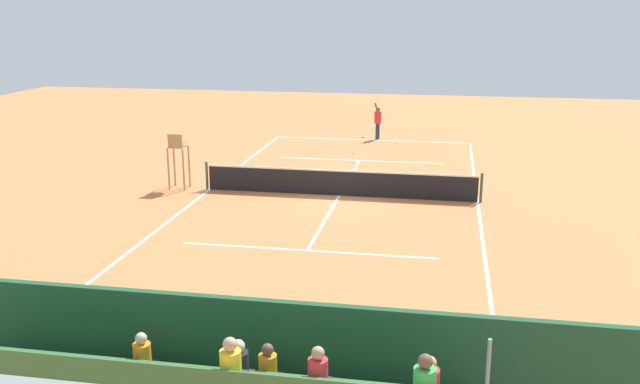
% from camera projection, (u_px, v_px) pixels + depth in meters
% --- Properties ---
extents(ground_plane, '(60.00, 60.00, 0.00)m').
position_uv_depth(ground_plane, '(339.00, 196.00, 25.88)').
color(ground_plane, '#D17542').
extents(court_line_markings, '(10.10, 22.20, 0.01)m').
position_uv_depth(court_line_markings, '(339.00, 195.00, 25.91)').
color(court_line_markings, white).
rests_on(court_line_markings, ground).
extents(tennis_net, '(10.30, 0.10, 1.07)m').
position_uv_depth(tennis_net, '(339.00, 182.00, 25.74)').
color(tennis_net, black).
rests_on(tennis_net, ground).
extents(backdrop_wall, '(18.00, 0.16, 2.00)m').
position_uv_depth(backdrop_wall, '(219.00, 349.00, 12.32)').
color(backdrop_wall, '#1E4C2D').
rests_on(backdrop_wall, ground).
extents(umpire_chair, '(0.67, 0.67, 2.14)m').
position_uv_depth(umpire_chair, '(178.00, 155.00, 26.53)').
color(umpire_chair, '#A88456').
rests_on(umpire_chair, ground).
extents(courtside_bench, '(1.80, 0.40, 0.93)m').
position_uv_depth(courtside_bench, '(392.00, 366.00, 12.61)').
color(courtside_bench, '#33383D').
rests_on(courtside_bench, ground).
extents(equipment_bag, '(0.90, 0.36, 0.36)m').
position_uv_depth(equipment_bag, '(279.00, 378.00, 12.94)').
color(equipment_bag, '#B22D2D').
rests_on(equipment_bag, ground).
extents(tennis_player, '(0.44, 0.56, 1.93)m').
position_uv_depth(tennis_player, '(378.00, 120.00, 36.31)').
color(tennis_player, navy).
rests_on(tennis_player, ground).
extents(tennis_racket, '(0.40, 0.58, 0.03)m').
position_uv_depth(tennis_racket, '(365.00, 137.00, 37.17)').
color(tennis_racket, black).
rests_on(tennis_racket, ground).
extents(tennis_ball_near, '(0.07, 0.07, 0.07)m').
position_uv_depth(tennis_ball_near, '(353.00, 153.00, 32.94)').
color(tennis_ball_near, '#CCDB33').
rests_on(tennis_ball_near, ground).
extents(tennis_ball_far, '(0.07, 0.07, 0.07)m').
position_uv_depth(tennis_ball_far, '(396.00, 143.00, 35.43)').
color(tennis_ball_far, '#CCDB33').
rests_on(tennis_ball_far, ground).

